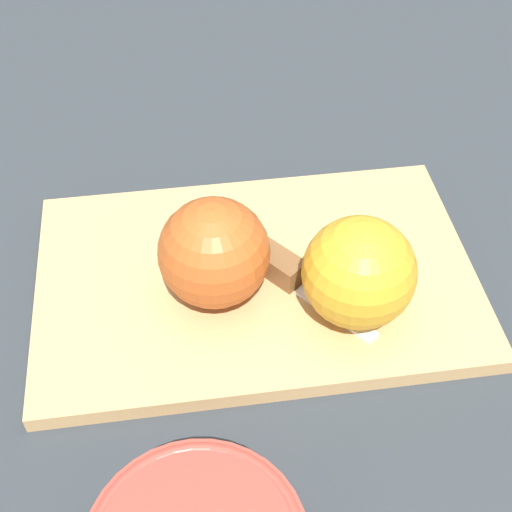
% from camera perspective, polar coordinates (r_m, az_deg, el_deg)
% --- Properties ---
extents(ground_plane, '(4.00, 4.00, 0.00)m').
position_cam_1_polar(ground_plane, '(0.61, 0.00, -2.26)').
color(ground_plane, '#282D33').
extents(cutting_board, '(0.40, 0.29, 0.01)m').
position_cam_1_polar(cutting_board, '(0.60, 0.00, -1.79)').
color(cutting_board, tan).
rests_on(cutting_board, ground_plane).
extents(apple_half_left, '(0.09, 0.09, 0.09)m').
position_cam_1_polar(apple_half_left, '(0.55, -3.34, 0.25)').
color(apple_half_left, '#AD4C1E').
rests_on(apple_half_left, cutting_board).
extents(apple_half_right, '(0.09, 0.09, 0.09)m').
position_cam_1_polar(apple_half_right, '(0.54, 8.26, -1.31)').
color(apple_half_right, gold).
rests_on(apple_half_right, cutting_board).
extents(knife, '(0.08, 0.13, 0.02)m').
position_cam_1_polar(knife, '(0.59, 1.72, -0.87)').
color(knife, silver).
rests_on(knife, cutting_board).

